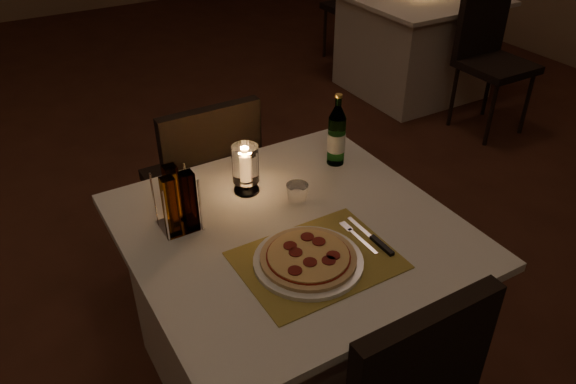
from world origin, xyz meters
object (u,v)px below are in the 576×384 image
chair_far (206,175)px  water_bottle (337,136)px  pizza (308,257)px  hurricane_candle (245,165)px  tumbler (297,194)px  neighbor_table_right (414,44)px  main_table (291,309)px  plate (308,261)px

chair_far → water_bottle: bearing=-52.8°
pizza → water_bottle: water_bottle is taller
pizza → hurricane_candle: size_ratio=1.60×
water_bottle → hurricane_candle: bearing=-179.5°
tumbler → neighbor_table_right: 2.86m
chair_far → hurricane_candle: hurricane_candle is taller
main_table → chair_far: chair_far is taller
hurricane_candle → chair_far: bearing=86.4°
plate → water_bottle: size_ratio=1.16×
main_table → hurricane_candle: 0.53m
tumbler → water_bottle: 0.32m
main_table → tumbler: size_ratio=13.58×
main_table → tumbler: 0.42m
main_table → hurricane_candle: (-0.03, 0.25, 0.47)m
water_bottle → main_table: bearing=-143.3°
pizza → neighbor_table_right: bearing=42.5°
chair_far → hurricane_candle: 0.55m
water_bottle → hurricane_candle: water_bottle is taller
tumbler → water_bottle: (0.26, 0.16, 0.07)m
main_table → neighbor_table_right: (2.25, 1.93, 0.00)m
hurricane_candle → pizza: bearing=-92.8°
plate → hurricane_candle: bearing=87.2°
pizza → chair_far: bearing=86.8°
hurricane_candle → plate: bearing=-92.8°
hurricane_candle → tumbler: bearing=-54.1°
water_bottle → tumbler: bearing=-149.1°
hurricane_candle → neighbor_table_right: bearing=36.3°
pizza → plate: bearing=-162.8°
hurricane_candle → main_table: bearing=-83.5°
chair_far → plate: bearing=-93.2°
water_bottle → hurricane_candle: size_ratio=1.57×
neighbor_table_right → pizza: bearing=-137.5°
plate → chair_far: bearing=86.8°
chair_far → hurricane_candle: (-0.03, -0.46, 0.29)m
pizza → hurricane_candle: hurricane_candle is taller
plate → neighbor_table_right: bearing=42.5°
plate → tumbler: 0.31m
main_table → plate: plate is taller
plate → tumbler: bearing=64.6°
plate → hurricane_candle: size_ratio=1.82×
tumbler → neighbor_table_right: bearing=40.2°
main_table → pizza: bearing=-105.5°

